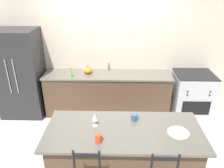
{
  "coord_description": "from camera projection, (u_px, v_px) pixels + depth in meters",
  "views": [
    {
      "loc": [
        0.2,
        -3.78,
        2.63
      ],
      "look_at": [
        0.12,
        -0.58,
        1.11
      ],
      "focal_mm": 35.0,
      "sensor_mm": 36.0,
      "label": 1
    }
  ],
  "objects": [
    {
      "name": "ground_plane",
      "position": [
        107.0,
        120.0,
        4.55
      ],
      "size": [
        18.0,
        18.0,
        0.0
      ],
      "primitive_type": "plane",
      "color": "beige"
    },
    {
      "name": "wall_back",
      "position": [
        108.0,
        49.0,
        4.56
      ],
      "size": [
        6.0,
        0.07,
        2.7
      ],
      "color": "beige",
      "rests_on": "ground_plane"
    },
    {
      "name": "wine_glass",
      "position": [
        95.0,
        117.0,
        2.8
      ],
      "size": [
        0.07,
        0.07,
        0.18
      ],
      "color": "white",
      "rests_on": "kitchen_island"
    },
    {
      "name": "sink_faucet",
      "position": [
        108.0,
        64.0,
        4.59
      ],
      "size": [
        0.02,
        0.13,
        0.22
      ],
      "color": "#ADAFB5",
      "rests_on": "back_counter"
    },
    {
      "name": "coffee_mug",
      "position": [
        134.0,
        117.0,
        2.95
      ],
      "size": [
        0.11,
        0.08,
        0.09
      ],
      "color": "#335689",
      "rests_on": "kitchen_island"
    },
    {
      "name": "oven_range",
      "position": [
        191.0,
        95.0,
        4.57
      ],
      "size": [
        0.76,
        0.7,
        0.95
      ],
      "color": "#ADAFB5",
      "rests_on": "ground_plane"
    },
    {
      "name": "kitchen_island",
      "position": [
        123.0,
        157.0,
        2.97
      ],
      "size": [
        2.01,
        0.86,
        0.91
      ],
      "color": "#4C3828",
      "rests_on": "ground_plane"
    },
    {
      "name": "refrigerator",
      "position": [
        20.0,
        74.0,
        4.46
      ],
      "size": [
        0.88,
        0.71,
        1.81
      ],
      "color": "#232326",
      "rests_on": "ground_plane"
    },
    {
      "name": "back_counter",
      "position": [
        108.0,
        93.0,
        4.67
      ],
      "size": [
        2.61,
        0.64,
        0.91
      ],
      "color": "#4C3828",
      "rests_on": "ground_plane"
    },
    {
      "name": "pumpkin_decoration",
      "position": [
        88.0,
        70.0,
        4.46
      ],
      "size": [
        0.18,
        0.18,
        0.16
      ],
      "color": "orange",
      "rests_on": "back_counter"
    },
    {
      "name": "soap_bottle",
      "position": [
        71.0,
        73.0,
        4.3
      ],
      "size": [
        0.05,
        0.05,
        0.19
      ],
      "color": "#89B260",
      "rests_on": "back_counter"
    },
    {
      "name": "dinner_plate",
      "position": [
        178.0,
        132.0,
        2.71
      ],
      "size": [
        0.27,
        0.27,
        0.02
      ],
      "color": "beige",
      "rests_on": "kitchen_island"
    },
    {
      "name": "tumbler_cup",
      "position": [
        99.0,
        138.0,
        2.54
      ],
      "size": [
        0.08,
        0.08,
        0.11
      ],
      "color": "red",
      "rests_on": "kitchen_island"
    }
  ]
}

